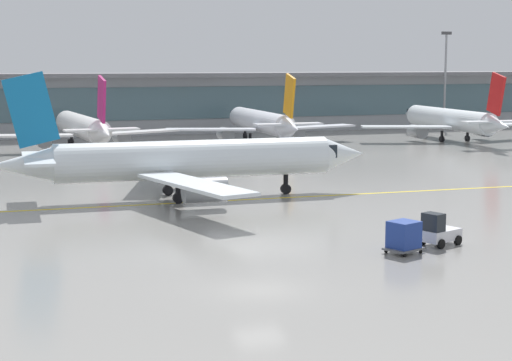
% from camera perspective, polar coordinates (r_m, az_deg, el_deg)
% --- Properties ---
extents(ground_plane, '(400.00, 400.00, 0.00)m').
position_cam_1_polar(ground_plane, '(42.13, 0.22, -7.50)').
color(ground_plane, gray).
extents(taxiway_centreline_stripe, '(109.97, 3.39, 0.01)m').
position_cam_1_polar(taxiway_centreline_stripe, '(68.24, -3.77, -1.46)').
color(taxiway_centreline_stripe, yellow).
rests_on(taxiway_centreline_stripe, ground_plane).
extents(terminal_concourse, '(180.30, 11.00, 9.60)m').
position_cam_1_polar(terminal_concourse, '(132.42, -12.93, 5.13)').
color(terminal_concourse, '#9EA3A8').
rests_on(terminal_concourse, ground_plane).
extents(gate_airplane_2, '(27.50, 29.67, 9.82)m').
position_cam_1_polar(gate_airplane_2, '(110.30, -11.77, 3.58)').
color(gate_airplane_2, white).
rests_on(gate_airplane_2, ground_plane).
extents(gate_airplane_3, '(27.81, 29.86, 9.91)m').
position_cam_1_polar(gate_airplane_3, '(116.78, 0.35, 4.00)').
color(gate_airplane_3, silver).
rests_on(gate_airplane_3, ground_plane).
extents(gate_airplane_4, '(28.09, 30.24, 10.02)m').
position_cam_1_polar(gate_airplane_4, '(124.12, 13.14, 4.05)').
color(gate_airplane_4, white).
rests_on(gate_airplane_4, ground_plane).
extents(taxiing_regional_jet, '(32.02, 29.82, 10.62)m').
position_cam_1_polar(taxiing_regional_jet, '(69.62, -4.55, 1.36)').
color(taxiing_regional_jet, white).
rests_on(taxiing_regional_jet, ground_plane).
extents(baggage_tug, '(2.93, 2.35, 2.10)m').
position_cam_1_polar(baggage_tug, '(53.13, 12.35, -3.41)').
color(baggage_tug, silver).
rests_on(baggage_tug, ground_plane).
extents(cargo_dolly_lead, '(2.54, 2.26, 1.94)m').
position_cam_1_polar(cargo_dolly_lead, '(50.57, 10.06, -3.75)').
color(cargo_dolly_lead, '#595B60').
rests_on(cargo_dolly_lead, ground_plane).
extents(apron_light_mast_1, '(1.80, 0.36, 16.35)m').
position_cam_1_polar(apron_light_mast_1, '(145.13, 12.80, 6.94)').
color(apron_light_mast_1, gray).
rests_on(apron_light_mast_1, ground_plane).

